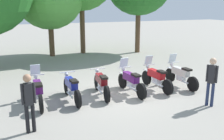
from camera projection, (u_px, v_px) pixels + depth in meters
ground_plane at (116, 94)px, 10.64m from camera, size 80.00×80.00×0.00m
motorcycle_0 at (38, 91)px, 9.47m from camera, size 0.62×2.19×1.37m
motorcycle_1 at (71, 88)px, 9.88m from camera, size 0.62×2.19×0.99m
motorcycle_2 at (101, 83)px, 10.40m from camera, size 0.62×2.19×0.99m
motorcycle_3 at (131, 81)px, 10.67m from camera, size 0.62×2.19×1.37m
motorcycle_4 at (156, 77)px, 11.17m from camera, size 0.62×2.19×1.37m
motorcycle_5 at (180, 75)px, 11.58m from camera, size 0.62×2.19×1.37m
person_0 at (29, 99)px, 7.27m from camera, size 0.41×0.25×1.72m
person_1 at (212, 78)px, 9.19m from camera, size 0.32×0.38×1.76m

